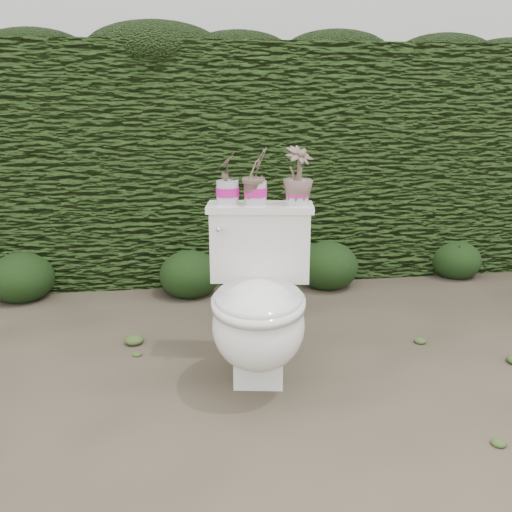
{
  "coord_description": "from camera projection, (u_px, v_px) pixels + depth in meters",
  "views": [
    {
      "loc": [
        -0.49,
        -2.44,
        1.27
      ],
      "look_at": [
        -0.15,
        -0.05,
        0.55
      ],
      "focal_mm": 38.0,
      "sensor_mm": 36.0,
      "label": 1
    }
  ],
  "objects": [
    {
      "name": "ground",
      "position": [
        285.0,
        356.0,
        2.74
      ],
      "size": [
        60.0,
        60.0,
        0.0
      ],
      "primitive_type": "plane",
      "color": "brown",
      "rests_on": "ground"
    },
    {
      "name": "hedge",
      "position": [
        246.0,
        161.0,
        4.04
      ],
      "size": [
        8.0,
        1.0,
        1.6
      ],
      "primitive_type": "cube",
      "color": "#2F4A18",
      "rests_on": "ground"
    },
    {
      "name": "house_wall",
      "position": [
        250.0,
        44.0,
        7.95
      ],
      "size": [
        8.0,
        3.5,
        4.0
      ],
      "primitive_type": "cube",
      "color": "silver",
      "rests_on": "ground"
    },
    {
      "name": "toilet",
      "position": [
        259.0,
        306.0,
        2.44
      ],
      "size": [
        0.56,
        0.74,
        0.78
      ],
      "rotation": [
        0.0,
        0.0,
        -0.17
      ],
      "color": "white",
      "rests_on": "ground"
    },
    {
      "name": "potted_plant_left",
      "position": [
        227.0,
        179.0,
        2.52
      ],
      "size": [
        0.12,
        0.14,
        0.23
      ],
      "primitive_type": "imported",
      "rotation": [
        0.0,
        0.0,
        4.35
      ],
      "color": "#216A25",
      "rests_on": "toilet"
    },
    {
      "name": "potted_plant_center",
      "position": [
        255.0,
        178.0,
        2.52
      ],
      "size": [
        0.17,
        0.17,
        0.25
      ],
      "primitive_type": "imported",
      "rotation": [
        0.0,
        0.0,
        0.76
      ],
      "color": "#216A25",
      "rests_on": "toilet"
    },
    {
      "name": "potted_plant_right",
      "position": [
        298.0,
        177.0,
        2.51
      ],
      "size": [
        0.19,
        0.19,
        0.25
      ],
      "primitive_type": "imported",
      "rotation": [
        0.0,
        0.0,
        0.53
      ],
      "color": "#216A25",
      "rests_on": "toilet"
    },
    {
      "name": "liriope_clump_1",
      "position": [
        21.0,
        273.0,
        3.49
      ],
      "size": [
        0.41,
        0.41,
        0.33
      ],
      "primitive_type": "ellipsoid",
      "color": "#1B3111",
      "rests_on": "ground"
    },
    {
      "name": "liriope_clump_2",
      "position": [
        190.0,
        270.0,
        3.57
      ],
      "size": [
        0.4,
        0.4,
        0.32
      ],
      "primitive_type": "ellipsoid",
      "color": "#1B3111",
      "rests_on": "ground"
    },
    {
      "name": "liriope_clump_3",
      "position": [
        327.0,
        262.0,
        3.73
      ],
      "size": [
        0.42,
        0.42,
        0.34
      ],
      "primitive_type": "ellipsoid",
      "color": "#1B3111",
      "rests_on": "ground"
    },
    {
      "name": "liriope_clump_4",
      "position": [
        456.0,
        256.0,
        3.94
      ],
      "size": [
        0.36,
        0.36,
        0.29
      ],
      "primitive_type": "ellipsoid",
      "color": "#1B3111",
      "rests_on": "ground"
    }
  ]
}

